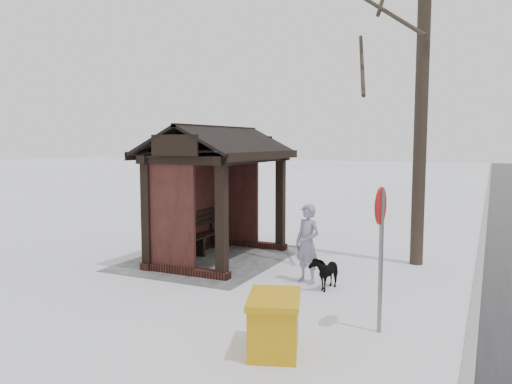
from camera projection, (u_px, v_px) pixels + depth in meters
ground at (220, 259)px, 11.63m from camera, size 120.00×120.00×0.00m
kerb at (477, 288)px, 9.28m from camera, size 120.00×0.15×0.06m
trampled_patch at (213, 258)px, 11.71m from camera, size 4.20×3.20×0.02m
bus_shelter at (213, 166)px, 11.48m from camera, size 3.60×2.40×3.09m
pedestrian at (307, 244)px, 9.64m from camera, size 0.56×0.66×1.54m
dog at (325, 272)px, 9.29m from camera, size 0.78×0.43×0.63m
grit_bin at (274, 323)px, 6.49m from camera, size 1.13×0.94×0.74m
road_sign at (380, 227)px, 7.03m from camera, size 0.54×0.10×2.10m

